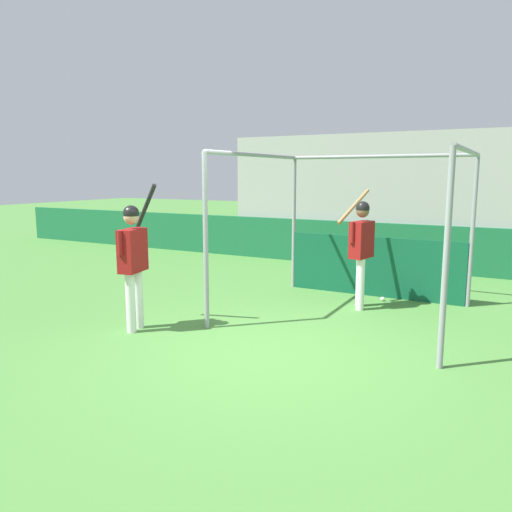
# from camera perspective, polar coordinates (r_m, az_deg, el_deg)

# --- Properties ---
(ground_plane) EXTENTS (60.00, 60.00, 0.00)m
(ground_plane) POSITION_cam_1_polar(r_m,az_deg,el_deg) (6.17, 0.72, -11.17)
(ground_plane) COLOR #477F38
(outfield_wall) EXTENTS (24.00, 0.12, 1.05)m
(outfield_wall) POSITION_cam_1_polar(r_m,az_deg,el_deg) (11.88, 15.00, 1.10)
(outfield_wall) COLOR #196038
(outfield_wall) RESTS_ON ground
(bleacher_section) EXTENTS (8.15, 4.00, 3.13)m
(bleacher_section) POSITION_cam_1_polar(r_m,az_deg,el_deg) (13.79, 17.19, 6.41)
(bleacher_section) COLOR #9E9E99
(bleacher_section) RESTS_ON ground
(batting_cage) EXTENTS (3.22, 3.07, 2.50)m
(batting_cage) POSITION_cam_1_polar(r_m,az_deg,el_deg) (8.48, 12.43, 1.92)
(batting_cage) COLOR gray
(batting_cage) RESTS_ON ground
(player_batter) EXTENTS (0.58, 0.97, 1.92)m
(player_batter) POSITION_cam_1_polar(r_m,az_deg,el_deg) (8.18, 11.93, 1.34)
(player_batter) COLOR white
(player_batter) RESTS_ON ground
(player_waiting) EXTENTS (0.55, 0.74, 2.03)m
(player_waiting) POSITION_cam_1_polar(r_m,az_deg,el_deg) (7.05, -13.87, 0.06)
(player_waiting) COLOR white
(player_waiting) RESTS_ON ground
(baseball) EXTENTS (0.07, 0.07, 0.07)m
(baseball) POSITION_cam_1_polar(r_m,az_deg,el_deg) (8.90, 14.26, -4.78)
(baseball) COLOR white
(baseball) RESTS_ON ground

